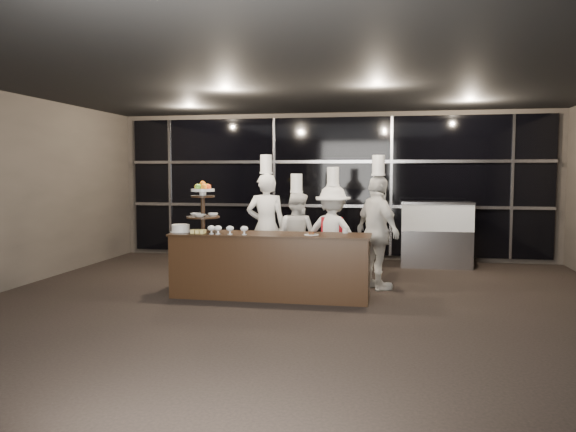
% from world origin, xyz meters
% --- Properties ---
extents(room, '(10.00, 10.00, 10.00)m').
position_xyz_m(room, '(0.00, 0.00, 1.50)').
color(room, black).
rests_on(room, ground).
extents(window_wall, '(8.60, 0.10, 2.80)m').
position_xyz_m(window_wall, '(0.00, 4.94, 1.50)').
color(window_wall, black).
rests_on(window_wall, ground).
extents(buffet_counter, '(2.84, 0.74, 0.92)m').
position_xyz_m(buffet_counter, '(-0.47, 1.22, 0.47)').
color(buffet_counter, black).
rests_on(buffet_counter, ground).
extents(display_stand, '(0.48, 0.48, 0.74)m').
position_xyz_m(display_stand, '(-1.47, 1.22, 1.34)').
color(display_stand, black).
rests_on(display_stand, buffet_counter).
extents(compotes, '(0.59, 0.11, 0.12)m').
position_xyz_m(compotes, '(-1.06, 1.00, 1.00)').
color(compotes, silver).
rests_on(compotes, buffet_counter).
extents(layer_cake, '(0.30, 0.30, 0.11)m').
position_xyz_m(layer_cake, '(-1.80, 1.17, 0.97)').
color(layer_cake, white).
rests_on(layer_cake, buffet_counter).
extents(pastry_squares, '(0.20, 0.13, 0.05)m').
position_xyz_m(pastry_squares, '(-1.49, 1.05, 0.95)').
color(pastry_squares, '#F0DC75').
rests_on(pastry_squares, buffet_counter).
extents(small_plate, '(0.20, 0.20, 0.05)m').
position_xyz_m(small_plate, '(0.13, 1.12, 0.94)').
color(small_plate, white).
rests_on(small_plate, buffet_counter).
extents(chef_cup, '(0.08, 0.08, 0.07)m').
position_xyz_m(chef_cup, '(0.57, 1.47, 0.96)').
color(chef_cup, white).
rests_on(chef_cup, buffet_counter).
extents(display_case, '(1.32, 0.58, 1.24)m').
position_xyz_m(display_case, '(2.05, 4.30, 0.69)').
color(display_case, '#A5A5AA').
rests_on(display_case, ground).
extents(chef_a, '(0.69, 0.50, 2.07)m').
position_xyz_m(chef_a, '(-0.80, 2.40, 0.91)').
color(chef_a, white).
rests_on(chef_a, ground).
extents(chef_b, '(0.87, 0.78, 1.76)m').
position_xyz_m(chef_b, '(-0.32, 2.51, 0.75)').
color(chef_b, white).
rests_on(chef_b, ground).
extents(chef_c, '(1.12, 0.80, 1.87)m').
position_xyz_m(chef_c, '(0.29, 2.39, 0.80)').
color(chef_c, white).
rests_on(chef_c, ground).
extents(chef_d, '(0.94, 1.08, 2.05)m').
position_xyz_m(chef_d, '(1.02, 2.06, 0.89)').
color(chef_d, silver).
rests_on(chef_d, ground).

